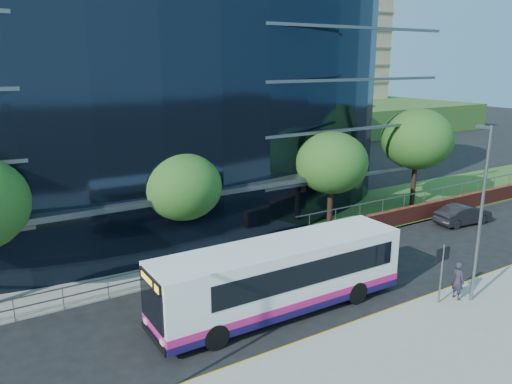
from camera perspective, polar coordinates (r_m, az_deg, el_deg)
ground at (r=22.62m, az=9.47°, el=-13.90°), size 200.00×200.00×0.00m
pavement_near at (r=19.70m, az=19.65°, el=-19.09°), size 80.00×8.00×0.15m
kerb at (r=21.94m, az=11.26°, el=-14.71°), size 80.00×0.25×0.16m
yellow_line_outer at (r=22.10m, az=10.88°, el=-14.68°), size 80.00×0.08×0.01m
yellow_line_inner at (r=22.20m, az=10.61°, el=-14.53°), size 80.00×0.08×0.01m
far_forecourt at (r=28.80m, az=-14.82°, el=-7.62°), size 50.00×8.00×0.10m
grass_verge at (r=46.63m, az=22.91°, el=0.30°), size 36.00×8.00×0.12m
glass_office at (r=36.86m, az=-17.33°, el=9.79°), size 44.00×23.10×16.00m
retaining_wall at (r=41.27m, az=23.89°, el=-0.79°), size 34.00×0.40×2.11m
guard_railings at (r=24.46m, az=-16.59°, el=-9.91°), size 24.00×0.05×1.10m
apartment_block at (r=85.04m, az=0.33°, el=14.99°), size 60.00×42.00×30.00m
street_sign at (r=23.81m, az=20.51°, el=-7.46°), size 0.85×0.09×2.80m
tree_far_b at (r=27.13m, az=-8.40°, el=0.60°), size 4.29×4.29×6.05m
tree_far_c at (r=31.88m, az=8.65°, el=3.31°), size 4.62×4.62×6.51m
tree_far_d at (r=38.80m, az=17.94°, el=5.77°), size 5.28×5.28×7.44m
tree_dist_e at (r=66.55m, az=2.44°, el=9.37°), size 4.62×4.62×6.51m
tree_dist_f at (r=78.16m, az=11.46°, el=9.66°), size 4.29×4.29×6.05m
streetlight_east at (r=23.95m, az=24.31°, el=-1.92°), size 0.15×0.77×8.00m
city_bus at (r=22.13m, az=3.05°, el=-9.52°), size 11.76×2.81×3.17m
parked_car at (r=36.64m, az=22.58°, el=-2.39°), size 4.26×1.84×1.36m
pedestrian at (r=24.95m, az=22.08°, el=-9.34°), size 0.52×0.71×1.79m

